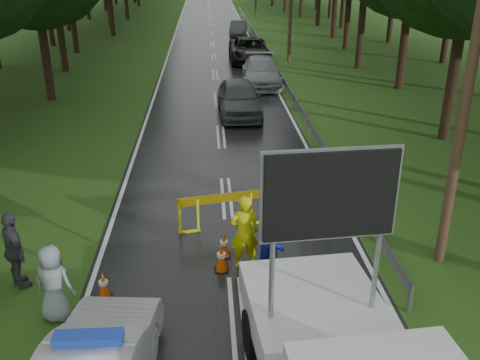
{
  "coord_description": "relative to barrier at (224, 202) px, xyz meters",
  "views": [
    {
      "loc": [
        -0.53,
        -9.24,
        7.2
      ],
      "look_at": [
        0.32,
        4.4,
        1.3
      ],
      "focal_mm": 40.0,
      "sensor_mm": 36.0,
      "label": 1
    }
  ],
  "objects": [
    {
      "name": "ground",
      "position": [
        0.13,
        -4.0,
        -0.82
      ],
      "size": [
        160.0,
        160.0,
        0.0
      ],
      "primitive_type": "plane",
      "color": "#274D16",
      "rests_on": "ground"
    },
    {
      "name": "bystander_mid",
      "position": [
        -4.84,
        -2.5,
        0.13
      ],
      "size": [
        1.03,
        1.17,
        1.89
      ],
      "primitive_type": "imported",
      "rotation": [
        0.0,
        0.0,
        2.21
      ],
      "color": "#3B3D42",
      "rests_on": "ground"
    },
    {
      "name": "queue_car_second",
      "position": [
        2.73,
        17.17,
        -0.05
      ],
      "size": [
        2.42,
        5.38,
        1.53
      ],
      "primitive_type": "imported",
      "rotation": [
        0.0,
        0.0,
        -0.05
      ],
      "color": "#9D9FA5",
      "rests_on": "ground"
    },
    {
      "name": "road",
      "position": [
        0.13,
        26.0,
        -0.81
      ],
      "size": [
        7.0,
        140.0,
        0.02
      ],
      "primitive_type": "cube",
      "color": "black",
      "rests_on": "ground"
    },
    {
      "name": "cone_left_mid",
      "position": [
        -2.81,
        -3.11,
        -0.48
      ],
      "size": [
        0.33,
        0.33,
        0.7
      ],
      "color": "black",
      "rests_on": "ground"
    },
    {
      "name": "barrier",
      "position": [
        0.0,
        0.0,
        0.0
      ],
      "size": [
        2.57,
        0.58,
        1.08
      ],
      "rotation": [
        0.0,
        0.0,
        0.2
      ],
      "color": "#F8FE0D",
      "rests_on": "ground"
    },
    {
      "name": "bystander_right",
      "position": [
        -3.67,
        -3.74,
        0.05
      ],
      "size": [
        0.96,
        0.75,
        1.73
      ],
      "primitive_type": "imported",
      "rotation": [
        0.0,
        0.0,
        2.88
      ],
      "color": "gray",
      "rests_on": "ground"
    },
    {
      "name": "cone_right",
      "position": [
        2.53,
        0.5,
        -0.43
      ],
      "size": [
        0.37,
        0.37,
        0.79
      ],
      "color": "black",
      "rests_on": "ground"
    },
    {
      "name": "civilian",
      "position": [
        1.12,
        -2.39,
        0.15
      ],
      "size": [
        1.19,
        1.16,
        1.93
      ],
      "primitive_type": "imported",
      "rotation": [
        0.0,
        0.0,
        0.71
      ],
      "color": "#1920A8",
      "rests_on": "ground"
    },
    {
      "name": "utility_pole_near",
      "position": [
        5.33,
        -2.0,
        4.25
      ],
      "size": [
        1.4,
        0.24,
        10.0
      ],
      "color": "#4E3424",
      "rests_on": "ground"
    },
    {
      "name": "queue_car_fourth",
      "position": [
        2.56,
        36.57,
        -0.16
      ],
      "size": [
        1.85,
        4.09,
        1.3
      ],
      "primitive_type": "imported",
      "rotation": [
        0.0,
        0.0,
        -0.12
      ],
      "color": "#404248",
      "rests_on": "ground"
    },
    {
      "name": "cone_far",
      "position": [
        -0.07,
        -1.5,
        -0.48
      ],
      "size": [
        0.33,
        0.33,
        0.69
      ],
      "color": "black",
      "rests_on": "ground"
    },
    {
      "name": "queue_car_first",
      "position": [
        1.08,
        11.17,
        -0.0
      ],
      "size": [
        2.03,
        4.82,
        1.63
      ],
      "primitive_type": "imported",
      "rotation": [
        0.0,
        0.0,
        0.02
      ],
      "color": "#45484E",
      "rests_on": "ground"
    },
    {
      "name": "officer",
      "position": [
        0.41,
        -2.0,
        0.14
      ],
      "size": [
        0.74,
        0.53,
        1.92
      ],
      "primitive_type": "imported",
      "rotation": [
        0.0,
        0.0,
        3.24
      ],
      "color": "#DDE50C",
      "rests_on": "ground"
    },
    {
      "name": "queue_car_third",
      "position": [
        2.58,
        24.14,
        -0.01
      ],
      "size": [
        2.67,
        5.8,
        1.61
      ],
      "primitive_type": "imported",
      "rotation": [
        0.0,
        0.0,
        -0.0
      ],
      "color": "black",
      "rests_on": "ground"
    },
    {
      "name": "cone_center",
      "position": [
        -0.16,
        -2.15,
        -0.46
      ],
      "size": [
        0.35,
        0.35,
        0.74
      ],
      "color": "black",
      "rests_on": "ground"
    },
    {
      "name": "guardrail",
      "position": [
        3.83,
        25.67,
        -0.27
      ],
      "size": [
        0.12,
        60.06,
        0.7
      ],
      "color": "gray",
      "rests_on": "ground"
    }
  ]
}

